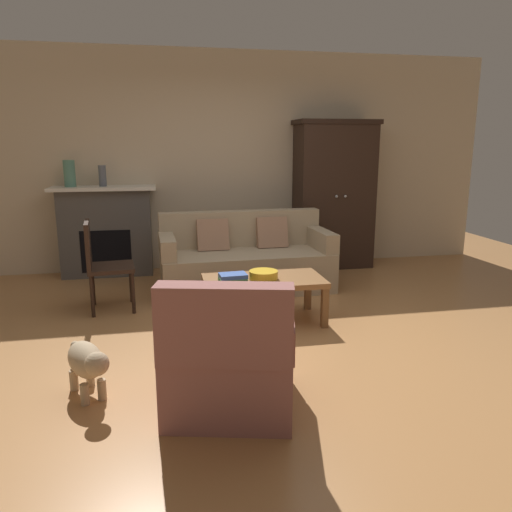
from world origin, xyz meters
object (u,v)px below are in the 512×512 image
object	(u,v)px
armoire	(334,195)
fruit_bowl	(264,275)
armchair_near_left	(230,361)
dog	(87,362)
coffee_table	(263,284)
mantel_vase_slate	(102,176)
side_chair_wooden	(101,260)
book_stack	(233,278)
fireplace	(106,231)
couch	(245,261)
mantel_vase_jade	(69,174)

from	to	relation	value
armoire	fruit_bowl	xyz separation A→B (m)	(-1.37, -2.00, -0.51)
armchair_near_left	dog	world-z (taller)	armchair_near_left
coffee_table	fruit_bowl	distance (m)	0.10
fruit_bowl	mantel_vase_slate	distance (m)	2.71
fruit_bowl	mantel_vase_slate	world-z (taller)	mantel_vase_slate
side_chair_wooden	book_stack	bearing A→B (deg)	-30.25
coffee_table	dog	xyz separation A→B (m)	(-1.42, -1.17, -0.12)
mantel_vase_slate	armchair_near_left	size ratio (longest dim) A/B	0.28
side_chair_wooden	fireplace	bearing A→B (deg)	93.33
side_chair_wooden	couch	bearing A→B (deg)	18.18
armchair_near_left	side_chair_wooden	bearing A→B (deg)	114.77
fruit_bowl	book_stack	distance (m)	0.29
fireplace	mantel_vase_slate	distance (m)	0.68
mantel_vase_jade	mantel_vase_slate	xyz separation A→B (m)	(0.38, 0.00, -0.03)
mantel_vase_jade	side_chair_wooden	size ratio (longest dim) A/B	0.36
fireplace	book_stack	size ratio (longest dim) A/B	4.98
fireplace	dog	xyz separation A→B (m)	(0.17, -3.22, -0.32)
armoire	coffee_table	distance (m)	2.47
armoire	book_stack	distance (m)	2.69
book_stack	side_chair_wooden	bearing A→B (deg)	149.75
fireplace	mantel_vase_jade	xyz separation A→B (m)	(-0.38, -0.02, 0.71)
armoire	side_chair_wooden	size ratio (longest dim) A/B	2.15
fruit_bowl	armchair_near_left	bearing A→B (deg)	-109.65
dog	mantel_vase_slate	bearing A→B (deg)	92.99
book_stack	dog	distance (m)	1.58
mantel_vase_slate	side_chair_wooden	size ratio (longest dim) A/B	0.28
mantel_vase_jade	mantel_vase_slate	distance (m)	0.38
couch	dog	xyz separation A→B (m)	(-1.44, -2.29, -0.07)
coffee_table	side_chair_wooden	bearing A→B (deg)	157.40
mantel_vase_slate	armchair_near_left	bearing A→B (deg)	-73.27
fruit_bowl	armchair_near_left	world-z (taller)	armchair_near_left
couch	mantel_vase_jade	size ratio (longest dim) A/B	6.09
mantel_vase_jade	couch	bearing A→B (deg)	-24.46
fireplace	armoire	world-z (taller)	armoire
fireplace	coffee_table	distance (m)	2.59
fruit_bowl	side_chair_wooden	bearing A→B (deg)	156.29
armoire	couch	size ratio (longest dim) A/B	0.99
couch	book_stack	size ratio (longest dim) A/B	7.69
fireplace	coffee_table	xyz separation A→B (m)	(1.58, -2.05, -0.20)
armoire	dog	bearing A→B (deg)	-131.57
side_chair_wooden	armchair_near_left	bearing A→B (deg)	-65.23
armchair_near_left	armoire	bearing A→B (deg)	61.27
side_chair_wooden	dog	world-z (taller)	side_chair_wooden
side_chair_wooden	coffee_table	bearing A→B (deg)	-22.60
fireplace	side_chair_wooden	xyz separation A→B (m)	(0.08, -1.42, -0.06)
book_stack	armoire	bearing A→B (deg)	50.87
fireplace	couch	world-z (taller)	fireplace
couch	mantel_vase_slate	distance (m)	2.07
armoire	mantel_vase_slate	size ratio (longest dim) A/B	7.54
fireplace	armoire	xyz separation A→B (m)	(2.95, -0.08, 0.40)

